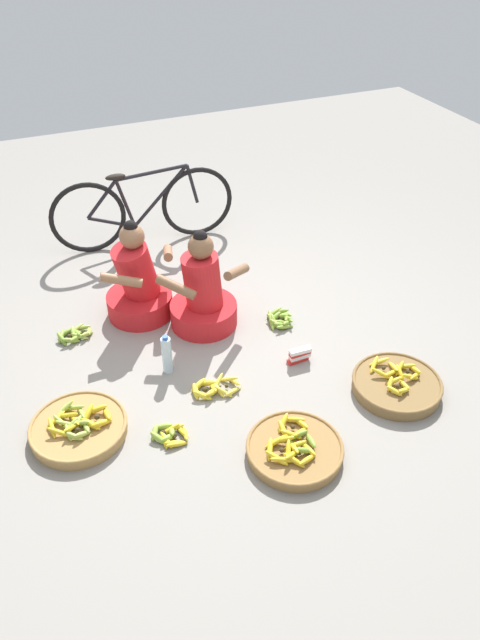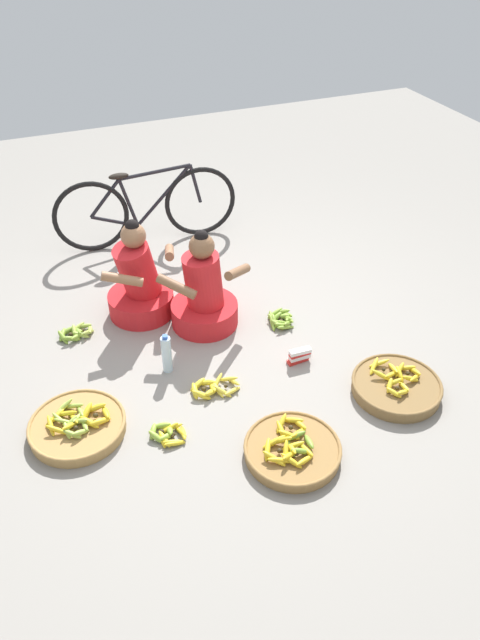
# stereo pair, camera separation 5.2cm
# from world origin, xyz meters

# --- Properties ---
(ground_plane) EXTENTS (10.00, 10.00, 0.00)m
(ground_plane) POSITION_xyz_m (0.00, 0.00, 0.00)
(ground_plane) COLOR gray
(vendor_woman_front) EXTENTS (0.75, 0.52, 0.82)m
(vendor_woman_front) POSITION_xyz_m (-0.10, 0.30, 0.26)
(vendor_woman_front) COLOR red
(vendor_woman_front) RESTS_ON ground
(vendor_woman_behind) EXTENTS (0.66, 0.54, 0.83)m
(vendor_woman_behind) POSITION_xyz_m (-0.52, 0.62, 0.27)
(vendor_woman_behind) COLOR red
(vendor_woman_behind) RESTS_ON ground
(bicycle_leaning) EXTENTS (1.70, 0.17, 0.73)m
(bicycle_leaning) POSITION_xyz_m (-0.16, 1.70, 0.36)
(bicycle_leaning) COLOR black
(bicycle_leaning) RESTS_ON ground
(banana_basket_front_left) EXTENTS (0.61, 0.61, 0.15)m
(banana_basket_front_left) POSITION_xyz_m (0.86, -0.92, 0.05)
(banana_basket_front_left) COLOR brown
(banana_basket_front_left) RESTS_ON ground
(banana_basket_front_right) EXTENTS (0.62, 0.62, 0.15)m
(banana_basket_front_right) POSITION_xyz_m (-1.22, -0.47, 0.05)
(banana_basket_front_right) COLOR #A87F47
(banana_basket_front_right) RESTS_ON ground
(banana_basket_near_bicycle) EXTENTS (0.60, 0.60, 0.15)m
(banana_basket_near_bicycle) POSITION_xyz_m (-0.04, -1.16, 0.05)
(banana_basket_near_bicycle) COLOR olive
(banana_basket_near_bicycle) RESTS_ON ground
(loose_bananas_mid_left) EXTENTS (0.30, 0.22, 0.09)m
(loose_bananas_mid_left) POSITION_xyz_m (-1.07, 0.51, 0.03)
(loose_bananas_mid_left) COLOR olive
(loose_bananas_mid_left) RESTS_ON ground
(loose_bananas_mid_right) EXTENTS (0.23, 0.26, 0.09)m
(loose_bananas_mid_right) POSITION_xyz_m (0.45, 0.07, 0.03)
(loose_bananas_mid_right) COLOR olive
(loose_bananas_mid_right) RESTS_ON ground
(loose_bananas_back_center) EXTENTS (0.25, 0.23, 0.08)m
(loose_bananas_back_center) POSITION_xyz_m (-0.71, -0.73, 0.03)
(loose_bananas_back_center) COLOR yellow
(loose_bananas_back_center) RESTS_ON ground
(loose_bananas_near_vendor) EXTENTS (0.37, 0.24, 0.09)m
(loose_bananas_near_vendor) POSITION_xyz_m (-0.31, -0.45, 0.03)
(loose_bananas_near_vendor) COLOR yellow
(loose_bananas_near_vendor) RESTS_ON ground
(water_bottle) EXTENTS (0.07, 0.07, 0.32)m
(water_bottle) POSITION_xyz_m (-0.53, -0.13, 0.15)
(water_bottle) COLOR silver
(water_bottle) RESTS_ON ground
(packet_carton_stack) EXTENTS (0.18, 0.07, 0.12)m
(packet_carton_stack) POSITION_xyz_m (0.38, -0.40, 0.06)
(packet_carton_stack) COLOR red
(packet_carton_stack) RESTS_ON ground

